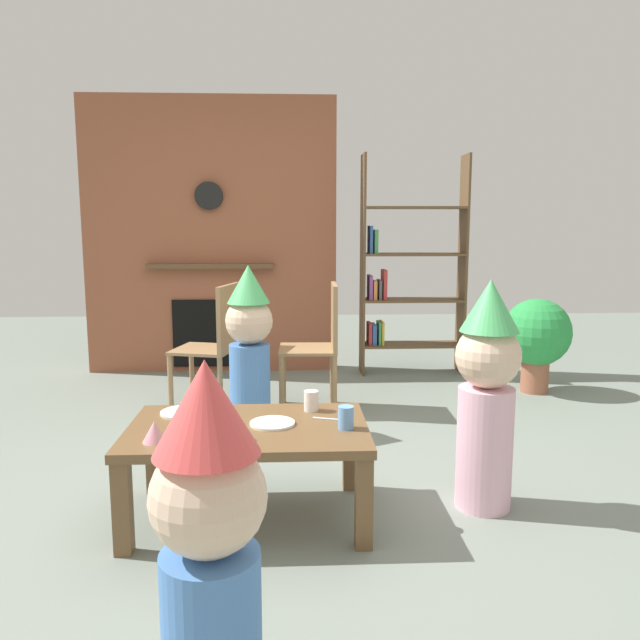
{
  "coord_description": "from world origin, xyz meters",
  "views": [
    {
      "loc": [
        -0.01,
        -3.01,
        1.31
      ],
      "look_at": [
        0.15,
        0.4,
        0.78
      ],
      "focal_mm": 35.05,
      "sensor_mm": 36.0,
      "label": 1
    }
  ],
  "objects_px": {
    "paper_cup_near_right": "(346,417)",
    "child_by_the_chairs": "(249,345)",
    "paper_plate_rear": "(272,423)",
    "paper_cup_far_left": "(230,430)",
    "paper_cup_far_right": "(214,424)",
    "dining_chair_left": "(217,340)",
    "child_in_pink": "(487,389)",
    "potted_plant_tall": "(537,335)",
    "paper_cup_near_left": "(311,401)",
    "dining_chair_middle": "(321,339)",
    "birthday_cake_slice": "(155,432)",
    "bookshelf": "(405,276)",
    "coffee_table": "(248,440)",
    "child_with_cone_hat": "(210,556)",
    "paper_plate_front": "(183,412)",
    "paper_cup_center": "(201,416)"
  },
  "relations": [
    {
      "from": "paper_cup_far_right",
      "to": "dining_chair_middle",
      "type": "height_order",
      "value": "dining_chair_middle"
    },
    {
      "from": "coffee_table",
      "to": "paper_plate_rear",
      "type": "xyz_separation_m",
      "value": [
        0.11,
        0.01,
        0.07
      ]
    },
    {
      "from": "paper_cup_near_right",
      "to": "paper_cup_far_right",
      "type": "xyz_separation_m",
      "value": [
        -0.56,
        -0.07,
        0.0
      ]
    },
    {
      "from": "bookshelf",
      "to": "paper_cup_near_right",
      "type": "distance_m",
      "value": 2.93
    },
    {
      "from": "paper_cup_near_right",
      "to": "paper_cup_far_right",
      "type": "height_order",
      "value": "paper_cup_far_right"
    },
    {
      "from": "paper_plate_rear",
      "to": "birthday_cake_slice",
      "type": "relative_size",
      "value": 2.0
    },
    {
      "from": "paper_plate_front",
      "to": "birthday_cake_slice",
      "type": "distance_m",
      "value": 0.39
    },
    {
      "from": "paper_cup_far_right",
      "to": "child_by_the_chairs",
      "type": "height_order",
      "value": "child_by_the_chairs"
    },
    {
      "from": "paper_cup_near_right",
      "to": "dining_chair_left",
      "type": "bearing_deg",
      "value": 113.87
    },
    {
      "from": "paper_cup_near_right",
      "to": "potted_plant_tall",
      "type": "distance_m",
      "value": 2.69
    },
    {
      "from": "paper_cup_far_right",
      "to": "paper_plate_front",
      "type": "height_order",
      "value": "paper_cup_far_right"
    },
    {
      "from": "dining_chair_middle",
      "to": "potted_plant_tall",
      "type": "relative_size",
      "value": 1.22
    },
    {
      "from": "potted_plant_tall",
      "to": "child_by_the_chairs",
      "type": "bearing_deg",
      "value": -158.32
    },
    {
      "from": "paper_cup_far_right",
      "to": "paper_plate_front",
      "type": "relative_size",
      "value": 0.52
    },
    {
      "from": "paper_cup_near_left",
      "to": "dining_chair_left",
      "type": "xyz_separation_m",
      "value": [
        -0.61,
        1.43,
        0.03
      ]
    },
    {
      "from": "bookshelf",
      "to": "child_with_cone_hat",
      "type": "distance_m",
      "value": 4.21
    },
    {
      "from": "paper_plate_rear",
      "to": "paper_cup_far_left",
      "type": "bearing_deg",
      "value": -131.18
    },
    {
      "from": "dining_chair_left",
      "to": "dining_chair_middle",
      "type": "height_order",
      "value": "same"
    },
    {
      "from": "paper_cup_near_right",
      "to": "child_by_the_chairs",
      "type": "height_order",
      "value": "child_by_the_chairs"
    },
    {
      "from": "child_in_pink",
      "to": "potted_plant_tall",
      "type": "bearing_deg",
      "value": -120.63
    },
    {
      "from": "child_in_pink",
      "to": "dining_chair_left",
      "type": "height_order",
      "value": "child_in_pink"
    },
    {
      "from": "bookshelf",
      "to": "paper_plate_rear",
      "type": "relative_size",
      "value": 9.48
    },
    {
      "from": "child_by_the_chairs",
      "to": "paper_plate_rear",
      "type": "bearing_deg",
      "value": 5.22
    },
    {
      "from": "dining_chair_middle",
      "to": "paper_cup_far_right",
      "type": "bearing_deg",
      "value": 74.7
    },
    {
      "from": "paper_cup_center",
      "to": "paper_cup_far_left",
      "type": "xyz_separation_m",
      "value": [
        0.14,
        -0.19,
        -0.0
      ]
    },
    {
      "from": "birthday_cake_slice",
      "to": "paper_cup_near_left",
      "type": "bearing_deg",
      "value": 31.61
    },
    {
      "from": "paper_plate_front",
      "to": "dining_chair_middle",
      "type": "height_order",
      "value": "dining_chair_middle"
    },
    {
      "from": "paper_plate_front",
      "to": "paper_cup_far_right",
      "type": "bearing_deg",
      "value": -60.75
    },
    {
      "from": "paper_cup_far_right",
      "to": "dining_chair_left",
      "type": "height_order",
      "value": "dining_chair_left"
    },
    {
      "from": "birthday_cake_slice",
      "to": "potted_plant_tall",
      "type": "distance_m",
      "value": 3.33
    },
    {
      "from": "paper_cup_far_left",
      "to": "coffee_table",
      "type": "bearing_deg",
      "value": 71.4
    },
    {
      "from": "dining_chair_left",
      "to": "dining_chair_middle",
      "type": "bearing_deg",
      "value": -165.37
    },
    {
      "from": "paper_cup_far_left",
      "to": "dining_chair_left",
      "type": "distance_m",
      "value": 1.84
    },
    {
      "from": "paper_cup_far_right",
      "to": "dining_chair_left",
      "type": "relative_size",
      "value": 0.12
    },
    {
      "from": "paper_plate_rear",
      "to": "child_with_cone_hat",
      "type": "distance_m",
      "value": 1.29
    },
    {
      "from": "coffee_table",
      "to": "child_with_cone_hat",
      "type": "bearing_deg",
      "value": -90.16
    },
    {
      "from": "paper_plate_rear",
      "to": "child_in_pink",
      "type": "bearing_deg",
      "value": 3.04
    },
    {
      "from": "child_in_pink",
      "to": "potted_plant_tall",
      "type": "height_order",
      "value": "child_in_pink"
    },
    {
      "from": "child_by_the_chairs",
      "to": "potted_plant_tall",
      "type": "height_order",
      "value": "child_by_the_chairs"
    },
    {
      "from": "birthday_cake_slice",
      "to": "potted_plant_tall",
      "type": "xyz_separation_m",
      "value": [
        2.47,
        2.23,
        -0.02
      ]
    },
    {
      "from": "dining_chair_left",
      "to": "dining_chair_middle",
      "type": "xyz_separation_m",
      "value": [
        0.73,
        0.0,
        0.0
      ]
    },
    {
      "from": "child_by_the_chairs",
      "to": "potted_plant_tall",
      "type": "bearing_deg",
      "value": 108.43
    },
    {
      "from": "paper_cup_near_left",
      "to": "dining_chair_middle",
      "type": "xyz_separation_m",
      "value": [
        0.12,
        1.43,
        0.03
      ]
    },
    {
      "from": "bookshelf",
      "to": "coffee_table",
      "type": "xyz_separation_m",
      "value": [
        -1.19,
        -2.74,
        -0.5
      ]
    },
    {
      "from": "paper_cup_near_left",
      "to": "dining_chair_middle",
      "type": "height_order",
      "value": "dining_chair_middle"
    },
    {
      "from": "child_with_cone_hat",
      "to": "dining_chair_middle",
      "type": "bearing_deg",
      "value": -7.78
    },
    {
      "from": "paper_plate_front",
      "to": "paper_plate_rear",
      "type": "distance_m",
      "value": 0.46
    },
    {
      "from": "bookshelf",
      "to": "paper_cup_near_left",
      "type": "bearing_deg",
      "value": -109.67
    },
    {
      "from": "paper_cup_far_left",
      "to": "child_with_cone_hat",
      "type": "distance_m",
      "value": 1.1
    },
    {
      "from": "paper_cup_near_right",
      "to": "birthday_cake_slice",
      "type": "relative_size",
      "value": 1.0
    }
  ]
}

